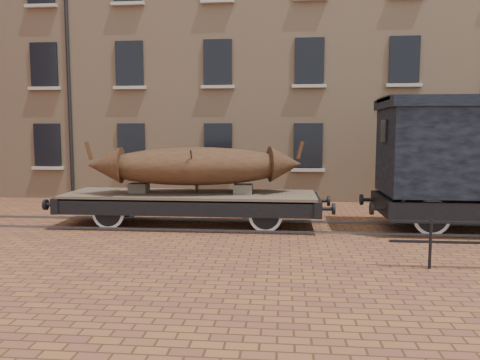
{
  "coord_description": "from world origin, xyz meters",
  "views": [
    {
      "loc": [
        0.06,
        -13.26,
        2.75
      ],
      "look_at": [
        -1.22,
        0.5,
        1.3
      ],
      "focal_mm": 35.0,
      "sensor_mm": 36.0,
      "label": 1
    }
  ],
  "objects": [
    {
      "name": "ground",
      "position": [
        0.0,
        0.0,
        0.0
      ],
      "size": [
        90.0,
        90.0,
        0.0
      ],
      "primitive_type": "plane",
      "color": "brown"
    },
    {
      "name": "warehouse_cream",
      "position": [
        3.0,
        9.99,
        7.0
      ],
      "size": [
        40.0,
        10.19,
        14.0
      ],
      "color": "tan",
      "rests_on": "ground"
    },
    {
      "name": "iron_boat",
      "position": [
        -2.43,
        0.0,
        1.75
      ],
      "size": [
        6.23,
        2.66,
        1.51
      ],
      "color": "#53321B",
      "rests_on": "flatcar_wagon"
    },
    {
      "name": "rail_track",
      "position": [
        0.0,
        0.0,
        0.03
      ],
      "size": [
        30.0,
        1.52,
        0.06
      ],
      "color": "#59595E",
      "rests_on": "ground"
    },
    {
      "name": "flatcar_wagon",
      "position": [
        -2.62,
        0.0,
        0.77
      ],
      "size": [
        8.14,
        2.21,
        1.23
      ],
      "color": "brown",
      "rests_on": "ground"
    }
  ]
}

